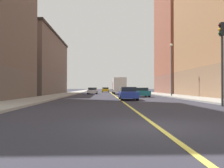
# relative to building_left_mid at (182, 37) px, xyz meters

# --- Properties ---
(ground_plane) EXTENTS (400.00, 400.00, 0.00)m
(ground_plane) POSITION_rel_building_left_mid_xyz_m (-14.37, -42.09, -11.74)
(ground_plane) COLOR #2D2C37
(ground_plane) RESTS_ON ground
(sidewalk_left) EXTENTS (3.45, 168.00, 0.15)m
(sidewalk_left) POSITION_rel_building_left_mid_xyz_m (-5.96, 6.91, -11.67)
(sidewalk_left) COLOR #9E9B93
(sidewalk_left) RESTS_ON ground
(sidewalk_right) EXTENTS (3.45, 168.00, 0.15)m
(sidewalk_right) POSITION_rel_building_left_mid_xyz_m (-22.79, 6.91, -11.67)
(sidewalk_right) COLOR #9E9B93
(sidewalk_right) RESTS_ON ground
(lane_center_stripe) EXTENTS (0.16, 154.00, 0.01)m
(lane_center_stripe) POSITION_rel_building_left_mid_xyz_m (-14.37, 6.91, -11.74)
(lane_center_stripe) COLOR #E5D14C
(lane_center_stripe) RESTS_ON ground
(building_left_mid) EXTENTS (8.77, 14.58, 23.47)m
(building_left_mid) POSITION_rel_building_left_mid_xyz_m (0.00, 0.00, 0.00)
(building_left_mid) COLOR brown
(building_left_mid) RESTS_ON ground
(building_right_midblock) EXTENTS (8.77, 23.63, 10.90)m
(building_right_midblock) POSITION_rel_building_left_mid_xyz_m (-28.75, -4.49, -6.29)
(building_right_midblock) COLOR brown
(building_right_midblock) RESTS_ON ground
(traffic_light_left_near) EXTENTS (0.40, 0.32, 5.66)m
(traffic_light_left_near) POSITION_rel_building_left_mid_xyz_m (-8.10, -33.78, -8.06)
(traffic_light_left_near) COLOR #2D2D2D
(traffic_light_left_near) RESTS_ON ground
(street_lamp_left_near) EXTENTS (0.36, 0.36, 6.95)m
(street_lamp_left_near) POSITION_rel_building_left_mid_xyz_m (-7.09, -17.76, -7.37)
(street_lamp_left_near) COLOR #4C4C51
(street_lamp_left_near) RESTS_ON ground
(car_silver) EXTENTS (1.99, 4.10, 1.32)m
(car_silver) POSITION_rel_building_left_mid_xyz_m (-11.01, 11.53, -11.09)
(car_silver) COLOR silver
(car_silver) RESTS_ON ground
(car_orange) EXTENTS (2.10, 4.47, 1.28)m
(car_orange) POSITION_rel_building_left_mid_xyz_m (-10.38, 20.39, -11.11)
(car_orange) COLOR orange
(car_orange) RESTS_ON ground
(car_yellow) EXTENTS (2.02, 4.24, 1.27)m
(car_yellow) POSITION_rel_building_left_mid_xyz_m (-15.53, 16.59, -11.12)
(car_yellow) COLOR gold
(car_yellow) RESTS_ON ground
(car_teal) EXTENTS (1.96, 4.31, 1.24)m
(car_teal) POSITION_rel_building_left_mid_xyz_m (-11.01, -16.99, -11.13)
(car_teal) COLOR #196670
(car_teal) RESTS_ON ground
(car_blue) EXTENTS (1.78, 4.37, 1.32)m
(car_blue) POSITION_rel_building_left_mid_xyz_m (-13.57, -24.79, -11.09)
(car_blue) COLOR #23389E
(car_blue) RESTS_ON ground
(car_white) EXTENTS (1.91, 4.24, 1.24)m
(car_white) POSITION_rel_building_left_mid_xyz_m (-18.23, -1.94, -11.13)
(car_white) COLOR white
(car_white) RESTS_ON ground
(box_truck) EXTENTS (2.39, 7.29, 3.08)m
(box_truck) POSITION_rel_building_left_mid_xyz_m (-13.13, -3.34, -10.12)
(box_truck) COLOR maroon
(box_truck) RESTS_ON ground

